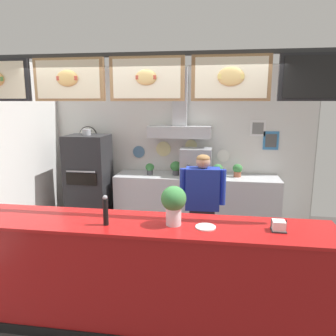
{
  "coord_description": "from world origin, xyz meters",
  "views": [
    {
      "loc": [
        0.66,
        -3.23,
        2.18
      ],
      "look_at": [
        0.06,
        0.75,
        1.36
      ],
      "focal_mm": 34.7,
      "sensor_mm": 36.0,
      "label": 1
    }
  ],
  "objects": [
    {
      "name": "back_wall_assembly",
      "position": [
        -0.0,
        2.42,
        1.48
      ],
      "size": [
        4.68,
        2.87,
        2.79
      ],
      "color": "#9E9E99",
      "rests_on": "ground_plane"
    },
    {
      "name": "basil_vase",
      "position": [
        0.29,
        -0.46,
        1.28
      ],
      "size": [
        0.23,
        0.23,
        0.36
      ],
      "color": "silver",
      "rests_on": "service_counter"
    },
    {
      "name": "pepper_grinder",
      "position": [
        -0.32,
        -0.55,
        1.22
      ],
      "size": [
        0.05,
        0.05,
        0.28
      ],
      "color": "black",
      "rests_on": "service_counter"
    },
    {
      "name": "shop_worker",
      "position": [
        0.5,
        0.86,
        0.81
      ],
      "size": [
        0.59,
        0.23,
        1.52
      ],
      "rotation": [
        0.0,
        0.0,
        3.18
      ],
      "color": "#232328",
      "rests_on": "ground_plane"
    },
    {
      "name": "back_prep_counter",
      "position": [
        0.33,
        2.18,
        0.46
      ],
      "size": [
        2.77,
        0.63,
        0.94
      ],
      "color": "silver",
      "rests_on": "ground_plane"
    },
    {
      "name": "napkin_holder",
      "position": [
        1.21,
        -0.46,
        1.12
      ],
      "size": [
        0.13,
        0.13,
        0.11
      ],
      "color": "#262628",
      "rests_on": "service_counter"
    },
    {
      "name": "condiment_plate",
      "position": [
        0.58,
        -0.48,
        1.08
      ],
      "size": [
        0.18,
        0.18,
        0.01
      ],
      "color": "white",
      "rests_on": "service_counter"
    },
    {
      "name": "espresso_machine",
      "position": [
        0.32,
        2.15,
        1.17
      ],
      "size": [
        0.52,
        0.47,
        0.47
      ],
      "color": "#A3A5AD",
      "rests_on": "back_prep_counter"
    },
    {
      "name": "potted_sage",
      "position": [
        -0.47,
        2.16,
        1.05
      ],
      "size": [
        0.15,
        0.15,
        0.2
      ],
      "color": "#4C4C51",
      "rests_on": "back_prep_counter"
    },
    {
      "name": "potted_oregano",
      "position": [
        1.02,
        2.21,
        1.06
      ],
      "size": [
        0.16,
        0.16,
        0.22
      ],
      "color": "#9E563D",
      "rests_on": "back_prep_counter"
    },
    {
      "name": "service_counter",
      "position": [
        0.0,
        -0.44,
        0.54
      ],
      "size": [
        3.52,
        0.64,
        1.08
      ],
      "color": "maroon",
      "rests_on": "ground_plane"
    },
    {
      "name": "potted_thyme",
      "position": [
        -0.02,
        2.18,
        1.07
      ],
      "size": [
        0.19,
        0.19,
        0.24
      ],
      "color": "#4C4C51",
      "rests_on": "back_prep_counter"
    },
    {
      "name": "ground_plane",
      "position": [
        0.0,
        0.0,
        0.0
      ],
      "size": [
        6.19,
        6.19,
        0.0
      ],
      "primitive_type": "plane",
      "color": "#3F3A38"
    },
    {
      "name": "pizza_oven",
      "position": [
        -1.5,
        1.95,
        0.82
      ],
      "size": [
        0.69,
        0.65,
        1.73
      ],
      "color": "#232326",
      "rests_on": "ground_plane"
    },
    {
      "name": "potted_rosemary",
      "position": [
        0.69,
        2.16,
        1.06
      ],
      "size": [
        0.16,
        0.16,
        0.22
      ],
      "color": "beige",
      "rests_on": "back_prep_counter"
    }
  ]
}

